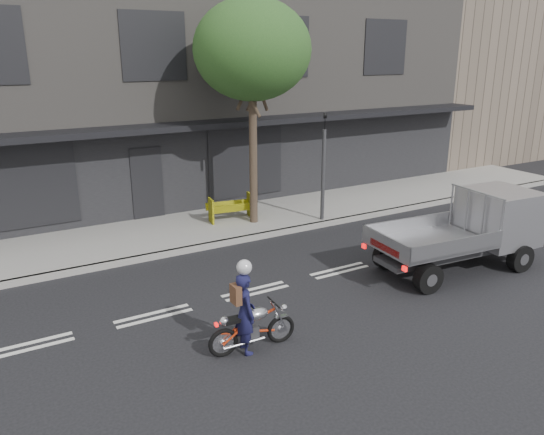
% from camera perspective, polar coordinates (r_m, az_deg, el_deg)
% --- Properties ---
extents(ground, '(80.00, 80.00, 0.00)m').
position_cam_1_polar(ground, '(12.27, -1.80, -7.93)').
color(ground, black).
rests_on(ground, ground).
extents(sidewalk, '(32.00, 3.20, 0.15)m').
position_cam_1_polar(sidewalk, '(16.25, -9.66, -1.40)').
color(sidewalk, gray).
rests_on(sidewalk, ground).
extents(kerb, '(32.00, 0.20, 0.15)m').
position_cam_1_polar(kerb, '(14.84, -7.47, -3.15)').
color(kerb, gray).
rests_on(kerb, ground).
extents(building_main, '(26.00, 10.00, 8.00)m').
position_cam_1_polar(building_main, '(21.76, -16.51, 13.45)').
color(building_main, slate).
rests_on(building_main, ground).
extents(building_neighbour, '(14.00, 10.00, 10.00)m').
position_cam_1_polar(building_neighbour, '(32.86, 21.00, 15.91)').
color(building_neighbour, brown).
rests_on(building_neighbour, ground).
extents(street_tree, '(3.40, 3.40, 6.74)m').
position_cam_1_polar(street_tree, '(15.83, -2.16, 17.51)').
color(street_tree, '#382B21').
rests_on(street_tree, ground).
extents(traffic_light_pole, '(0.12, 0.12, 3.50)m').
position_cam_1_polar(traffic_light_pole, '(16.55, 5.53, 4.79)').
color(traffic_light_pole, '#2D2D30').
rests_on(traffic_light_pole, ground).
extents(motorcycle, '(1.72, 0.50, 0.88)m').
position_cam_1_polar(motorcycle, '(9.88, -2.10, -11.65)').
color(motorcycle, black).
rests_on(motorcycle, ground).
extents(rider, '(0.41, 0.59, 1.53)m').
position_cam_1_polar(rider, '(9.67, -2.93, -10.23)').
color(rider, '#15153A').
rests_on(rider, ground).
extents(flatbed_ute, '(4.45, 2.11, 2.00)m').
position_cam_1_polar(flatbed_ute, '(14.47, 22.09, -0.38)').
color(flatbed_ute, black).
rests_on(flatbed_ute, ground).
extents(construction_barrier, '(1.52, 0.79, 0.81)m').
position_cam_1_polar(construction_barrier, '(16.58, -4.13, 0.93)').
color(construction_barrier, '#FFF90D').
rests_on(construction_barrier, sidewalk).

